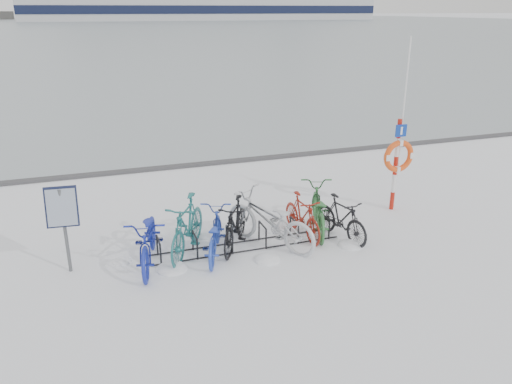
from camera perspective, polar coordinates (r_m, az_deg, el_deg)
ground at (r=10.47m, az=-1.13°, el=-6.26°), size 900.00×900.00×0.00m
ice_sheet at (r=164.01m, az=-18.88°, el=17.59°), size 400.00×298.00×0.02m
quay_edge at (r=15.79m, az=-7.74°, el=3.03°), size 400.00×0.25×0.10m
bike_rack at (r=10.39m, az=-1.13°, el=-5.37°), size 4.00×0.48×0.46m
info_board at (r=9.66m, az=-21.26°, el=-2.13°), size 0.58×0.27×1.69m
lifebuoy_station at (r=12.33m, az=15.95°, el=3.96°), size 0.79×0.23×4.10m
bike_0 at (r=9.82m, az=-12.13°, el=-5.06°), size 1.17×2.20×1.10m
bike_1 at (r=10.11m, az=-7.88°, el=-3.75°), size 1.46×2.00×1.19m
bike_2 at (r=10.01m, az=-4.83°, el=-4.61°), size 1.21×1.92×0.95m
bike_3 at (r=10.29m, az=-2.39°, el=-3.52°), size 1.32×1.76×1.05m
bike_4 at (r=10.30m, az=1.54°, el=-3.10°), size 1.87×2.32×1.18m
bike_5 at (r=10.84m, az=5.32°, el=-2.60°), size 0.56×1.62×0.96m
bike_6 at (r=11.14m, az=7.10°, el=-1.75°), size 1.34×2.13×1.06m
bike_7 at (r=10.84m, az=9.75°, el=-2.81°), size 0.80×1.66×0.96m
snow_drifts at (r=10.29m, az=-1.35°, el=-6.76°), size 5.06×1.92×0.21m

